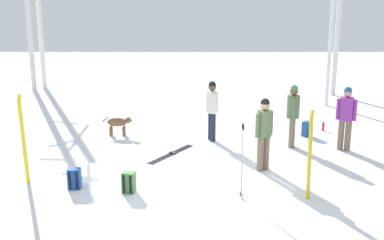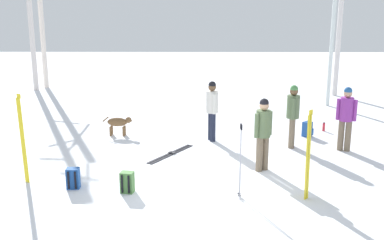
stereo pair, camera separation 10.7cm
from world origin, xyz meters
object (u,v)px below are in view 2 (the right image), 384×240
(backpack_2, at_px, (127,182))
(water_bottle_0, at_px, (324,127))
(birch_tree_3, at_px, (333,18))
(backpack_0, at_px, (73,178))
(dog, at_px, (119,123))
(ski_pair_planted_0, at_px, (308,156))
(person_3, at_px, (346,115))
(birch_tree_2, at_px, (41,14))
(ski_pair_lying_0, at_px, (171,154))
(birch_tree_1, at_px, (29,1))
(birch_tree_4, at_px, (340,21))
(backpack_1, at_px, (307,129))
(person_4, at_px, (293,112))
(person_2, at_px, (263,130))
(person_0, at_px, (212,107))
(ski_poles_1, at_px, (240,159))
(ski_pair_planted_1, at_px, (23,139))

(backpack_2, height_order, water_bottle_0, backpack_2)
(birch_tree_3, bearing_deg, backpack_0, -132.52)
(dog, relative_size, ski_pair_planted_0, 0.49)
(backpack_0, bearing_deg, person_3, 22.12)
(birch_tree_2, height_order, birch_tree_3, birch_tree_2)
(ski_pair_lying_0, distance_m, birch_tree_1, 12.25)
(birch_tree_4, bearing_deg, ski_pair_lying_0, -129.08)
(birch_tree_2, bearing_deg, birch_tree_3, -18.07)
(person_3, xyz_separation_m, backpack_1, (-0.64, 1.36, -0.77))
(person_4, distance_m, ski_pair_lying_0, 3.45)
(person_2, height_order, birch_tree_3, birch_tree_3)
(person_4, distance_m, ski_pair_planted_0, 3.50)
(person_4, bearing_deg, backpack_1, 57.16)
(person_0, bearing_deg, person_4, -16.26)
(person_3, xyz_separation_m, ski_pair_planted_0, (-1.76, -3.19, -0.07))
(dog, bearing_deg, backpack_1, -0.65)
(ski_poles_1, xyz_separation_m, water_bottle_0, (3.08, 5.10, -0.68))
(person_0, xyz_separation_m, birch_tree_2, (-7.60, 8.83, 2.43))
(ski_poles_1, relative_size, birch_tree_1, 0.20)
(ski_pair_planted_1, height_order, ski_poles_1, ski_pair_planted_1)
(dog, bearing_deg, ski_pair_planted_1, -110.80)
(person_3, bearing_deg, backpack_0, -157.88)
(backpack_1, bearing_deg, person_2, -121.17)
(person_4, distance_m, birch_tree_2, 13.80)
(person_0, height_order, ski_pair_lying_0, person_0)
(person_2, bearing_deg, backpack_1, 58.83)
(ski_pair_planted_1, bearing_deg, person_2, 8.42)
(backpack_0, height_order, birch_tree_2, birch_tree_2)
(dog, xyz_separation_m, ski_pair_lying_0, (1.64, -1.78, -0.38))
(ski_pair_lying_0, relative_size, birch_tree_1, 0.21)
(person_2, distance_m, water_bottle_0, 4.33)
(ski_pair_planted_1, relative_size, ski_pair_lying_0, 1.20)
(ski_pair_planted_1, distance_m, birch_tree_2, 12.77)
(dog, xyz_separation_m, birch_tree_4, (8.33, 6.45, 2.76))
(ski_pair_planted_1, distance_m, birch_tree_3, 12.18)
(ski_poles_1, height_order, birch_tree_2, birch_tree_2)
(water_bottle_0, bearing_deg, person_2, -124.50)
(person_4, xyz_separation_m, backpack_0, (-5.19, -2.94, -0.77))
(person_4, distance_m, ski_pair_planted_1, 6.83)
(ski_pair_planted_0, height_order, ski_pair_lying_0, ski_pair_planted_0)
(dog, bearing_deg, backpack_2, -78.40)
(water_bottle_0, distance_m, birch_tree_1, 13.93)
(person_0, height_order, birch_tree_2, birch_tree_2)
(backpack_0, xyz_separation_m, birch_tree_2, (-4.56, 12.40, 3.20))
(birch_tree_3, bearing_deg, birch_tree_2, 161.93)
(person_4, height_order, birch_tree_3, birch_tree_3)
(person_2, distance_m, backpack_1, 3.47)
(person_3, distance_m, person_4, 1.37)
(dog, height_order, backpack_1, dog)
(birch_tree_2, bearing_deg, backpack_2, -65.54)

